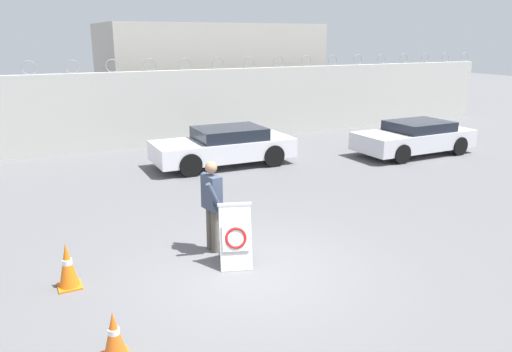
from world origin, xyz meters
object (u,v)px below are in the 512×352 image
object	(u,v)px
traffic_cone_near	(114,335)
parked_car_rear_sedan	(224,146)
barricade_sign	(235,234)
traffic_cone_mid	(68,265)
parked_car_far_side	(415,137)
security_guard	(212,202)

from	to	relation	value
traffic_cone_near	parked_car_rear_sedan	world-z (taller)	parked_car_rear_sedan
barricade_sign	parked_car_rear_sedan	bearing A→B (deg)	87.34
traffic_cone_mid	parked_car_far_side	size ratio (longest dim) A/B	0.18
traffic_cone_near	parked_car_rear_sedan	distance (m)	10.12
traffic_cone_near	traffic_cone_mid	world-z (taller)	traffic_cone_mid
security_guard	parked_car_far_side	bearing A→B (deg)	106.61
barricade_sign	traffic_cone_near	size ratio (longest dim) A/B	1.76
parked_car_rear_sedan	barricade_sign	bearing A→B (deg)	69.67
traffic_cone_mid	parked_car_rear_sedan	distance (m)	8.46
barricade_sign	security_guard	size ratio (longest dim) A/B	0.65
barricade_sign	traffic_cone_near	xyz separation A→B (m)	(-2.55, -1.84, -0.25)
traffic_cone_near	barricade_sign	bearing A→B (deg)	35.82
traffic_cone_mid	traffic_cone_near	bearing A→B (deg)	-82.64
parked_car_far_side	traffic_cone_near	bearing A→B (deg)	30.05
barricade_sign	traffic_cone_mid	size ratio (longest dim) A/B	1.46
barricade_sign	parked_car_rear_sedan	distance (m)	7.32
barricade_sign	security_guard	xyz separation A→B (m)	(-0.15, 0.73, 0.43)
parked_car_far_side	parked_car_rear_sedan	bearing A→B (deg)	-14.07
parked_car_far_side	traffic_cone_mid	bearing A→B (deg)	20.84
barricade_sign	parked_car_rear_sedan	xyz separation A→B (m)	(2.72, 6.80, 0.06)
parked_car_rear_sedan	parked_car_far_side	distance (m)	6.79
security_guard	traffic_cone_near	size ratio (longest dim) A/B	2.71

